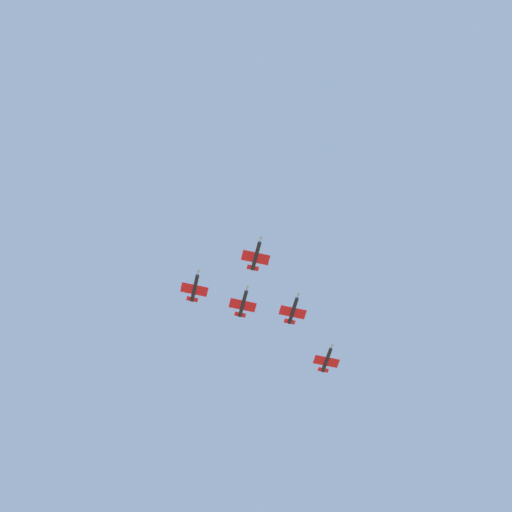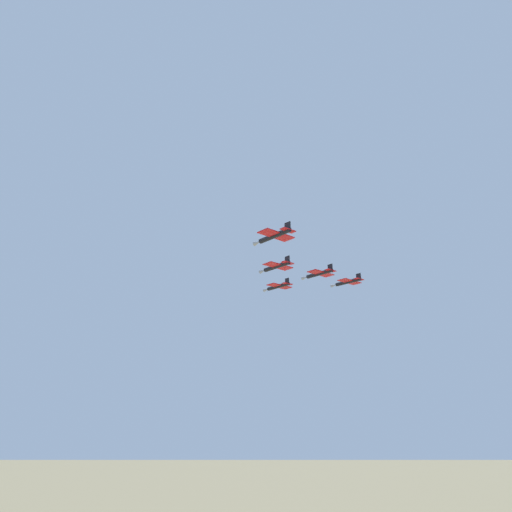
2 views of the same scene
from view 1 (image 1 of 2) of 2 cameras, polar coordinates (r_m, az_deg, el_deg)
jet_lead at (r=192.64m, az=0.02°, el=0.08°), size 10.78×11.85×2.81m
jet_port_inner at (r=203.35m, az=3.79°, el=-5.49°), size 10.78×11.85×2.81m
jet_starboard_inner at (r=201.14m, az=-6.21°, el=-3.18°), size 10.78×11.85×2.81m
jet_port_outer at (r=202.35m, az=-1.31°, el=-4.78°), size 10.78×11.85×2.81m
jet_starboard_outer at (r=216.89m, az=7.20°, el=-10.35°), size 10.78×11.85×2.81m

